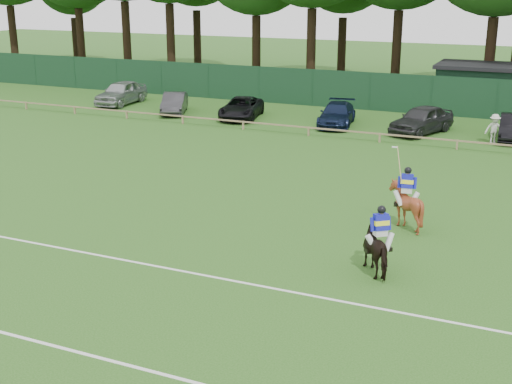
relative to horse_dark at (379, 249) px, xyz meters
The scene contains 16 objects.
ground 5.41m from the horse_dark, 166.05° to the right, with size 160.00×160.00×0.00m, color #1E4C14.
horse_dark is the anchor object (origin of this frame).
horse_chestnut 4.14m from the horse_dark, 91.88° to the left, with size 1.29×1.46×1.60m, color maroon.
sedan_silver 31.49m from the horse_dark, 138.32° to the left, with size 1.91×4.74×1.61m, color #A7AAAC.
sedan_grey 26.81m from the horse_dark, 133.37° to the left, with size 1.39×3.97×1.31m, color #303032.
suv_black 24.06m from the horse_dark, 124.86° to the left, with size 2.13×4.63×1.29m, color black.
sedan_navy 21.43m from the horse_dark, 110.88° to the left, with size 1.85×4.56×1.32m, color #101A35.
hatch_grey 20.04m from the horse_dark, 97.58° to the left, with size 1.84×4.56×1.55m, color #2F2F31.
spectator_left 18.94m from the horse_dark, 85.96° to the left, with size 1.01×0.58×1.56m, color beige.
rider_dark 0.69m from the horse_dark, 51.59° to the right, with size 0.82×0.70×1.41m.
rider_chestnut 4.20m from the horse_dark, 91.90° to the left, with size 0.95×0.54×2.05m.
pitch_lines 7.11m from the horse_dark, 137.35° to the right, with size 60.00×5.10×0.01m.
pitch_rail 17.50m from the horse_dark, 107.29° to the left, with size 62.10×0.10×0.50m.
perimeter_fence 26.23m from the horse_dark, 101.44° to the left, with size 92.08×0.08×2.50m.
utility_shed 28.73m from the horse_dark, 88.41° to the left, with size 8.40×4.40×3.04m.
tree_row 33.87m from the horse_dark, 95.42° to the left, with size 96.00×12.00×21.00m, color #26561C, non-canonical shape.
Camera 1 is at (9.46, -17.09, 8.20)m, focal length 48.00 mm.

